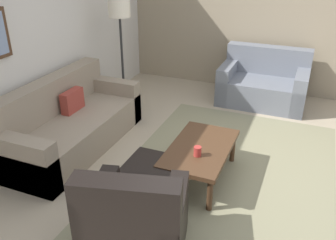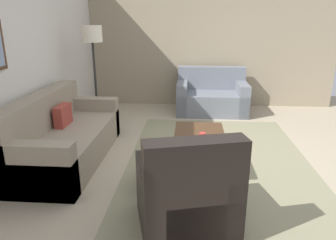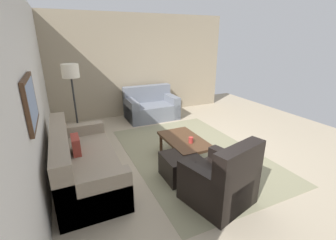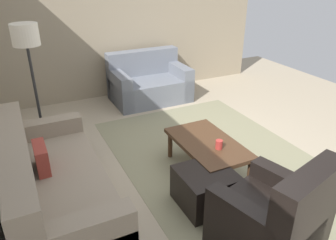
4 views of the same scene
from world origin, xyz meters
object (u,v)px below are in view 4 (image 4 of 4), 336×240
(coffee_table, at_px, (208,146))
(cup, at_px, (219,145))
(ottoman, at_px, (205,188))
(lamp_standing, at_px, (28,49))
(couch_main, at_px, (49,189))
(couch_loveseat, at_px, (148,84))
(armchair_leather, at_px, (276,223))

(coffee_table, distance_m, cup, 0.22)
(ottoman, distance_m, coffee_table, 0.64)
(lamp_standing, bearing_deg, ottoman, -144.28)
(cup, relative_size, lamp_standing, 0.06)
(couch_main, relative_size, coffee_table, 1.91)
(coffee_table, xyz_separation_m, lamp_standing, (1.40, 1.73, 1.05))
(ottoman, height_order, lamp_standing, lamp_standing)
(ottoman, xyz_separation_m, coffee_table, (0.52, -0.34, 0.16))
(couch_loveseat, xyz_separation_m, ottoman, (-3.06, 0.64, -0.10))
(couch_loveseat, relative_size, lamp_standing, 0.81)
(cup, bearing_deg, lamp_standing, 47.74)
(couch_main, distance_m, coffee_table, 1.84)
(coffee_table, bearing_deg, cup, -171.66)
(armchair_leather, xyz_separation_m, coffee_table, (1.32, -0.14, 0.05))
(coffee_table, bearing_deg, ottoman, 146.32)
(ottoman, height_order, coffee_table, coffee_table)
(couch_main, bearing_deg, lamp_standing, -4.55)
(couch_loveseat, relative_size, ottoman, 2.46)
(couch_loveseat, relative_size, cup, 12.91)
(armchair_leather, height_order, cup, armchair_leather)
(couch_loveseat, distance_m, coffee_table, 2.56)
(armchair_leather, bearing_deg, couch_main, 51.01)
(couch_loveseat, xyz_separation_m, lamp_standing, (-1.14, 2.02, 1.11))
(couch_loveseat, bearing_deg, lamp_standing, 119.45)
(couch_loveseat, height_order, armchair_leather, armchair_leather)
(couch_main, relative_size, cup, 19.68)
(armchair_leather, bearing_deg, coffee_table, -5.86)
(coffee_table, bearing_deg, couch_main, 88.22)
(cup, distance_m, lamp_standing, 2.55)
(ottoman, distance_m, lamp_standing, 2.66)
(couch_main, xyz_separation_m, coffee_table, (-0.06, -1.83, 0.06))
(armchair_leather, xyz_separation_m, cup, (1.13, -0.16, 0.16))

